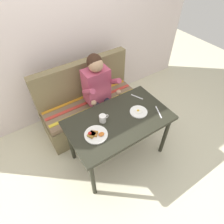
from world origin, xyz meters
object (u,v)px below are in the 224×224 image
at_px(person, 99,89).
at_px(coffee_mug, 103,118).
at_px(table, 119,124).
at_px(couch, 90,106).
at_px(fork, 137,97).
at_px(knife, 159,112).
at_px(plate_eggs, 139,112).
at_px(plate_breakfast, 95,134).

bearing_deg(person, coffee_mug, -116.15).
height_order(table, couch, couch).
height_order(person, coffee_mug, person).
relative_size(coffee_mug, fork, 0.69).
xyz_separation_m(table, couch, (0.00, 0.76, -0.32)).
bearing_deg(table, knife, -19.76).
height_order(plate_eggs, coffee_mug, coffee_mug).
relative_size(couch, fork, 8.47).
xyz_separation_m(person, plate_breakfast, (-0.42, -0.64, 0.00)).
height_order(table, person, person).
height_order(person, plate_breakfast, person).
relative_size(table, person, 0.99).
bearing_deg(plate_eggs, table, 172.45).
xyz_separation_m(table, knife, (0.46, -0.16, 0.08)).
bearing_deg(couch, coffee_mug, -103.81).
bearing_deg(knife, coffee_mug, -178.08).
bearing_deg(fork, person, 105.00).
bearing_deg(plate_breakfast, plate_eggs, 1.59).
bearing_deg(couch, person, -64.89).
bearing_deg(fork, couch, 101.01).
xyz_separation_m(table, plate_eggs, (0.26, -0.03, 0.09)).
xyz_separation_m(plate_eggs, knife, (0.20, -0.13, -0.01)).
xyz_separation_m(person, coffee_mug, (-0.25, -0.51, 0.03)).
bearing_deg(plate_eggs, person, 105.58).
distance_m(plate_breakfast, coffee_mug, 0.22).
bearing_deg(table, plate_eggs, -7.55).
bearing_deg(coffee_mug, fork, 11.00).
distance_m(coffee_mug, fork, 0.59).
height_order(couch, knife, couch).
bearing_deg(knife, plate_eggs, 170.28).
xyz_separation_m(plate_breakfast, plate_eggs, (0.60, 0.02, -0.00)).
bearing_deg(coffee_mug, person, 63.85).
relative_size(table, fork, 7.06).
height_order(plate_eggs, fork, plate_eggs).
relative_size(person, knife, 6.06).
distance_m(couch, person, 0.45).
bearing_deg(coffee_mug, plate_breakfast, -142.85).
relative_size(plate_eggs, coffee_mug, 1.77).
bearing_deg(plate_breakfast, person, 56.58).
bearing_deg(table, person, 82.09).
distance_m(table, coffee_mug, 0.23).
distance_m(couch, plate_eggs, 0.93).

